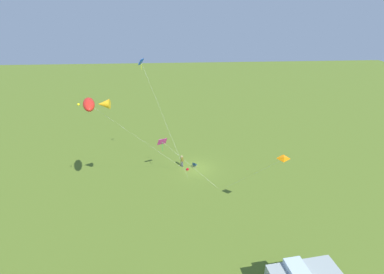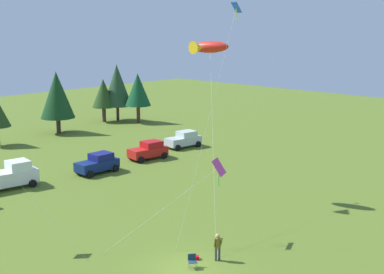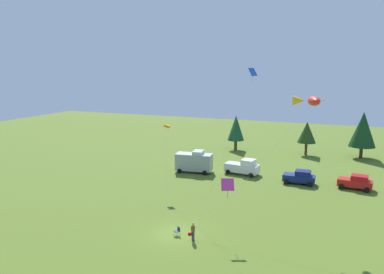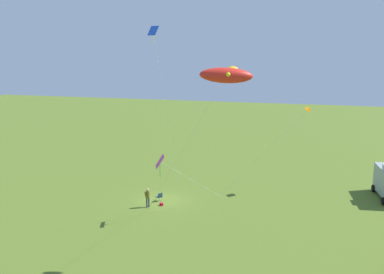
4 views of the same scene
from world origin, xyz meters
TOP-DOWN VIEW (x-y plane):
  - ground_plane at (0.00, 0.00)m, footprint 160.00×160.00m
  - person_kite_flyer at (2.08, -0.69)m, footprint 0.52×0.49m
  - folding_chair at (0.32, -0.23)m, footprint 0.67×0.67m
  - backpack_on_grass at (1.34, 0.32)m, footprint 0.37×0.39m
  - van_motorhome_grey at (-6.40, 20.58)m, footprint 5.62×3.13m
  - truck_white_pickup at (0.74, 22.26)m, footprint 5.21×2.92m
  - car_navy_hatch at (9.08, 20.63)m, footprint 4.20×2.21m
  - car_red_sedan at (16.11, 21.10)m, footprint 4.38×2.61m
  - treeline_distant at (19.73, 40.17)m, footprint 37.85×7.79m
  - kite_large_fish at (10.89, 8.13)m, footprint 10.12×10.37m
  - kite_diamond_blue at (6.31, 1.81)m, footprint 5.55×0.91m
  - kite_diamond_rainbow at (4.53, 1.50)m, footprint 7.60×4.27m
  - kite_delta_orange at (-6.89, 12.70)m, footprint 4.05×8.28m

SIDE VIEW (x-z plane):
  - ground_plane at x=0.00m, z-range 0.00..0.00m
  - backpack_on_grass at x=1.34m, z-range 0.00..0.22m
  - folding_chair at x=0.32m, z-range 0.08..0.90m
  - car_navy_hatch at x=9.08m, z-range 0.00..1.89m
  - car_red_sedan at x=16.11m, z-range 0.00..1.89m
  - person_kite_flyer at x=2.08m, z-range 0.15..1.89m
  - truck_white_pickup at x=0.74m, z-range -0.07..2.27m
  - van_motorhome_grey at x=-6.40m, z-range -0.03..3.31m
  - treeline_distant at x=19.73m, z-range 0.63..9.02m
  - kite_diamond_rainbow at x=4.53m, z-range 2.15..7.66m
  - kite_delta_orange at x=-6.89m, z-range 3.90..12.40m
  - kite_large_fish at x=10.89m, z-range 5.91..18.80m
  - kite_diamond_blue at x=6.31m, z-range 6.60..22.14m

